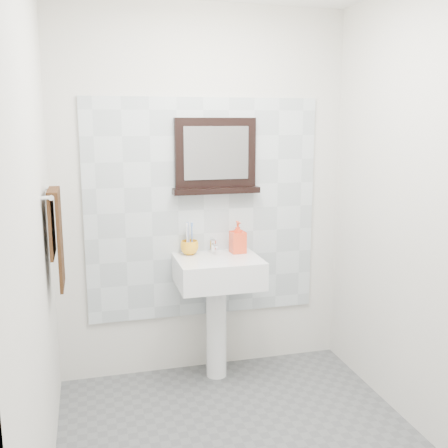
{
  "coord_description": "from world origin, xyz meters",
  "views": [
    {
      "loc": [
        -0.77,
        -2.37,
        1.74
      ],
      "look_at": [
        0.0,
        0.55,
        1.15
      ],
      "focal_mm": 42.0,
      "sensor_mm": 36.0,
      "label": 1
    }
  ],
  "objects_px": {
    "pedestal_sink": "(218,284)",
    "toothbrush_cup": "(190,248)",
    "soap_dispenser": "(238,237)",
    "hand_towel": "(56,231)",
    "framed_mirror": "(215,158)"
  },
  "relations": [
    {
      "from": "pedestal_sink",
      "to": "hand_towel",
      "type": "relative_size",
      "value": 1.75
    },
    {
      "from": "hand_towel",
      "to": "toothbrush_cup",
      "type": "bearing_deg",
      "value": 26.62
    },
    {
      "from": "pedestal_sink",
      "to": "soap_dispenser",
      "type": "distance_m",
      "value": 0.35
    },
    {
      "from": "hand_towel",
      "to": "framed_mirror",
      "type": "bearing_deg",
      "value": 24.66
    },
    {
      "from": "soap_dispenser",
      "to": "hand_towel",
      "type": "bearing_deg",
      "value": -165.14
    },
    {
      "from": "soap_dispenser",
      "to": "pedestal_sink",
      "type": "bearing_deg",
      "value": -152.85
    },
    {
      "from": "soap_dispenser",
      "to": "hand_towel",
      "type": "xyz_separation_m",
      "value": [
        -1.15,
        -0.38,
        0.18
      ]
    },
    {
      "from": "pedestal_sink",
      "to": "hand_towel",
      "type": "xyz_separation_m",
      "value": [
        -0.99,
        -0.28,
        0.48
      ]
    },
    {
      "from": "pedestal_sink",
      "to": "toothbrush_cup",
      "type": "bearing_deg",
      "value": 141.34
    },
    {
      "from": "toothbrush_cup",
      "to": "soap_dispenser",
      "type": "height_order",
      "value": "soap_dispenser"
    },
    {
      "from": "pedestal_sink",
      "to": "soap_dispenser",
      "type": "relative_size",
      "value": 4.4
    },
    {
      "from": "pedestal_sink",
      "to": "soap_dispenser",
      "type": "height_order",
      "value": "soap_dispenser"
    },
    {
      "from": "soap_dispenser",
      "to": "framed_mirror",
      "type": "height_order",
      "value": "framed_mirror"
    },
    {
      "from": "soap_dispenser",
      "to": "hand_towel",
      "type": "distance_m",
      "value": 1.23
    },
    {
      "from": "framed_mirror",
      "to": "hand_towel",
      "type": "bearing_deg",
      "value": -155.34
    }
  ]
}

